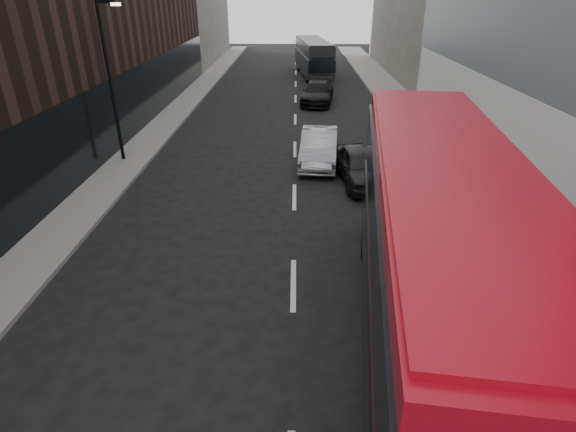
{
  "coord_description": "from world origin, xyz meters",
  "views": [
    {
      "loc": [
        0.03,
        -2.5,
        7.52
      ],
      "look_at": [
        -0.14,
        7.38,
        2.5
      ],
      "focal_mm": 28.0,
      "sensor_mm": 36.0,
      "label": 1
    }
  ],
  "objects_px": {
    "red_bus": "(435,249)",
    "car_b": "(319,147)",
    "car_a": "(361,166)",
    "car_c": "(318,93)",
    "street_lamp": "(110,73)",
    "grey_bus": "(313,57)"
  },
  "relations": [
    {
      "from": "street_lamp",
      "to": "car_a",
      "type": "distance_m",
      "value": 11.81
    },
    {
      "from": "street_lamp",
      "to": "grey_bus",
      "type": "xyz_separation_m",
      "value": [
        9.87,
        24.01,
        -2.44
      ]
    },
    {
      "from": "grey_bus",
      "to": "red_bus",
      "type": "bearing_deg",
      "value": -94.52
    },
    {
      "from": "red_bus",
      "to": "street_lamp",
      "type": "bearing_deg",
      "value": 139.37
    },
    {
      "from": "red_bus",
      "to": "grey_bus",
      "type": "distance_m",
      "value": 36.46
    },
    {
      "from": "street_lamp",
      "to": "car_a",
      "type": "xyz_separation_m",
      "value": [
        11.05,
        -2.37,
        -3.43
      ]
    },
    {
      "from": "car_a",
      "to": "car_b",
      "type": "relative_size",
      "value": 0.92
    },
    {
      "from": "street_lamp",
      "to": "car_a",
      "type": "relative_size",
      "value": 1.59
    },
    {
      "from": "grey_bus",
      "to": "car_a",
      "type": "bearing_deg",
      "value": -94.02
    },
    {
      "from": "street_lamp",
      "to": "red_bus",
      "type": "height_order",
      "value": "street_lamp"
    },
    {
      "from": "street_lamp",
      "to": "grey_bus",
      "type": "height_order",
      "value": "street_lamp"
    },
    {
      "from": "red_bus",
      "to": "car_b",
      "type": "relative_size",
      "value": 2.53
    },
    {
      "from": "red_bus",
      "to": "car_c",
      "type": "height_order",
      "value": "red_bus"
    },
    {
      "from": "car_a",
      "to": "car_b",
      "type": "height_order",
      "value": "car_b"
    },
    {
      "from": "car_a",
      "to": "car_b",
      "type": "xyz_separation_m",
      "value": [
        -1.69,
        2.37,
        0.04
      ]
    },
    {
      "from": "street_lamp",
      "to": "grey_bus",
      "type": "bearing_deg",
      "value": 67.64
    },
    {
      "from": "grey_bus",
      "to": "car_c",
      "type": "height_order",
      "value": "grey_bus"
    },
    {
      "from": "car_a",
      "to": "car_c",
      "type": "xyz_separation_m",
      "value": [
        -1.23,
        15.01,
        0.01
      ]
    },
    {
      "from": "red_bus",
      "to": "car_a",
      "type": "relative_size",
      "value": 2.76
    },
    {
      "from": "street_lamp",
      "to": "car_a",
      "type": "height_order",
      "value": "street_lamp"
    },
    {
      "from": "car_b",
      "to": "car_a",
      "type": "bearing_deg",
      "value": -49.8
    },
    {
      "from": "car_b",
      "to": "car_c",
      "type": "distance_m",
      "value": 12.65
    }
  ]
}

